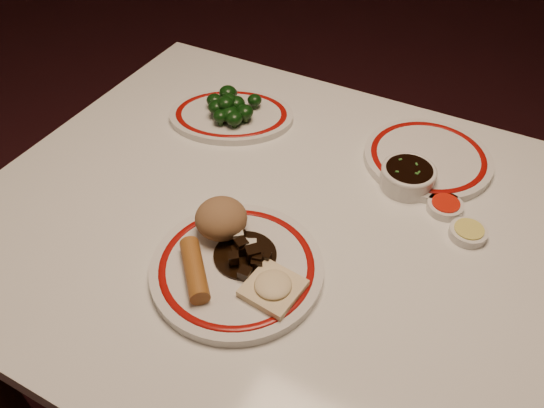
% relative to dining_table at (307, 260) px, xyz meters
% --- Properties ---
extents(dining_table, '(1.20, 0.90, 0.75)m').
position_rel_dining_table_xyz_m(dining_table, '(0.00, 0.00, 0.00)').
color(dining_table, white).
rests_on(dining_table, ground).
extents(main_plate, '(0.29, 0.29, 0.02)m').
position_rel_dining_table_xyz_m(main_plate, '(-0.06, -0.15, 0.10)').
color(main_plate, silver).
rests_on(main_plate, dining_table).
extents(rice_mound, '(0.09, 0.09, 0.06)m').
position_rel_dining_table_xyz_m(rice_mound, '(-0.12, -0.10, 0.14)').
color(rice_mound, '#936945').
rests_on(rice_mound, main_plate).
extents(spring_roll, '(0.10, 0.11, 0.03)m').
position_rel_dining_table_xyz_m(spring_roll, '(-0.11, -0.20, 0.13)').
color(spring_roll, '#A66529').
rests_on(spring_roll, main_plate).
extents(fried_wonton, '(0.09, 0.09, 0.02)m').
position_rel_dining_table_xyz_m(fried_wonton, '(0.01, -0.17, 0.12)').
color(fried_wonton, beige).
rests_on(fried_wonton, main_plate).
extents(stirfry_heap, '(0.10, 0.10, 0.03)m').
position_rel_dining_table_xyz_m(stirfry_heap, '(-0.06, -0.13, 0.12)').
color(stirfry_heap, black).
rests_on(stirfry_heap, main_plate).
extents(broccoli_plate, '(0.33, 0.31, 0.02)m').
position_rel_dining_table_xyz_m(broccoli_plate, '(-0.29, 0.21, 0.10)').
color(broccoli_plate, silver).
rests_on(broccoli_plate, dining_table).
extents(broccoli_pile, '(0.12, 0.12, 0.05)m').
position_rel_dining_table_xyz_m(broccoli_pile, '(-0.29, 0.21, 0.13)').
color(broccoli_pile, '#23471C').
rests_on(broccoli_pile, broccoli_plate).
extents(soy_bowl, '(0.10, 0.10, 0.04)m').
position_rel_dining_table_xyz_m(soy_bowl, '(0.12, 0.18, 0.11)').
color(soy_bowl, silver).
rests_on(soy_bowl, dining_table).
extents(sweet_sour_dish, '(0.06, 0.06, 0.02)m').
position_rel_dining_table_xyz_m(sweet_sour_dish, '(0.20, 0.15, 0.10)').
color(sweet_sour_dish, silver).
rests_on(sweet_sour_dish, dining_table).
extents(mustard_dish, '(0.06, 0.06, 0.02)m').
position_rel_dining_table_xyz_m(mustard_dish, '(0.25, 0.11, 0.10)').
color(mustard_dish, silver).
rests_on(mustard_dish, dining_table).
extents(far_plate, '(0.31, 0.31, 0.02)m').
position_rel_dining_table_xyz_m(far_plate, '(0.13, 0.27, 0.10)').
color(far_plate, silver).
rests_on(far_plate, dining_table).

